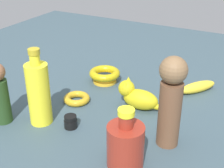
% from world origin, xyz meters
% --- Properties ---
extents(ground, '(2.00, 2.00, 0.00)m').
position_xyz_m(ground, '(0.00, 0.00, 0.00)').
color(ground, '#384C56').
extents(person_figure_adult, '(0.08, 0.08, 0.26)m').
position_xyz_m(person_figure_adult, '(-0.23, 0.11, 0.14)').
color(person_figure_adult, brown).
rests_on(person_figure_adult, ground).
extents(bangle, '(0.09, 0.09, 0.02)m').
position_xyz_m(bangle, '(0.12, 0.03, 0.01)').
color(bangle, gold).
rests_on(bangle, ground).
extents(bowl, '(0.12, 0.12, 0.05)m').
position_xyz_m(bowl, '(0.11, -0.15, 0.03)').
color(bowl, yellow).
rests_on(bowl, ground).
extents(banana, '(0.12, 0.15, 0.04)m').
position_xyz_m(banana, '(-0.23, -0.24, 0.02)').
color(banana, yellow).
rests_on(banana, ground).
extents(bottle_short, '(0.09, 0.09, 0.16)m').
position_xyz_m(bottle_short, '(-0.17, 0.24, 0.06)').
color(bottle_short, maroon).
rests_on(bottle_short, ground).
extents(person_figure_child, '(0.07, 0.07, 0.19)m').
position_xyz_m(person_figure_child, '(0.25, 0.24, 0.10)').
color(person_figure_child, '#24411D').
rests_on(person_figure_child, ground).
extents(nail_polish_jar, '(0.04, 0.04, 0.04)m').
position_xyz_m(nail_polish_jar, '(0.05, 0.17, 0.02)').
color(nail_polish_jar, black).
rests_on(nail_polish_jar, ground).
extents(cat_figurine, '(0.16, 0.07, 0.10)m').
position_xyz_m(cat_figurine, '(-0.08, -0.03, 0.04)').
color(cat_figurine, gold).
rests_on(cat_figurine, ground).
extents(bottle_tall, '(0.07, 0.07, 0.24)m').
position_xyz_m(bottle_tall, '(0.15, 0.18, 0.10)').
color(bottle_tall, yellow).
rests_on(bottle_tall, ground).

